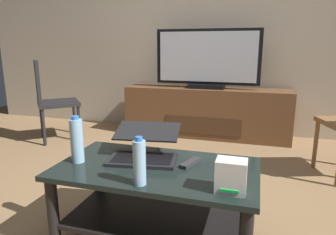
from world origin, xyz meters
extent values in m
plane|color=olive|center=(0.00, 0.00, 0.00)|extent=(7.68, 7.68, 0.00)
cube|color=#B2A38C|center=(0.00, 2.11, 1.40)|extent=(6.40, 0.12, 2.80)
cube|color=black|center=(0.14, -0.35, 0.44)|extent=(1.07, 0.59, 0.03)
cube|color=black|center=(0.14, -0.35, 0.16)|extent=(0.94, 0.52, 0.02)
cylinder|color=black|center=(-0.34, -0.60, 0.21)|extent=(0.06, 0.06, 0.42)
cylinder|color=black|center=(-0.34, -0.10, 0.21)|extent=(0.06, 0.06, 0.42)
cylinder|color=black|center=(0.63, -0.10, 0.21)|extent=(0.06, 0.06, 0.42)
cube|color=brown|center=(0.05, 1.79, 0.29)|extent=(1.96, 0.41, 0.59)
cube|color=#432A18|center=(0.05, 1.59, 0.18)|extent=(0.88, 0.01, 0.21)
cube|color=black|center=(0.05, 1.77, 0.61)|extent=(0.42, 0.20, 0.05)
cube|color=black|center=(0.05, 1.77, 0.95)|extent=(1.21, 0.04, 0.63)
cube|color=#B2B7C1|center=(0.05, 1.75, 0.95)|extent=(1.13, 0.01, 0.57)
cylinder|color=brown|center=(1.16, 1.07, 0.22)|extent=(0.04, 0.04, 0.44)
cube|color=black|center=(-1.58, 1.17, 0.43)|extent=(0.62, 0.62, 0.04)
cube|color=black|center=(-1.73, 1.04, 0.68)|extent=(0.30, 0.34, 0.49)
cylinder|color=black|center=(-1.31, 1.15, 0.21)|extent=(0.04, 0.04, 0.41)
cylinder|color=black|center=(-1.56, 1.44, 0.21)|extent=(0.04, 0.04, 0.41)
cylinder|color=black|center=(-1.59, 0.90, 0.21)|extent=(0.04, 0.04, 0.41)
cylinder|color=black|center=(-1.84, 1.19, 0.21)|extent=(0.04, 0.04, 0.41)
cube|color=black|center=(0.04, -0.29, 0.46)|extent=(0.41, 0.29, 0.02)
cube|color=black|center=(0.04, -0.29, 0.47)|extent=(0.35, 0.23, 0.00)
cube|color=black|center=(0.02, -0.15, 0.58)|extent=(0.41, 0.29, 0.06)
cube|color=silver|center=(0.02, -0.15, 0.58)|extent=(0.37, 0.25, 0.05)
cube|color=white|center=(0.55, -0.53, 0.52)|extent=(0.13, 0.10, 0.15)
cube|color=#19D84C|center=(0.55, -0.58, 0.48)|extent=(0.08, 0.00, 0.01)
cylinder|color=#99C6E5|center=(-0.30, -0.41, 0.57)|extent=(0.07, 0.07, 0.24)
cylinder|color=blue|center=(-0.30, -0.41, 0.70)|extent=(0.04, 0.04, 0.02)
cylinder|color=#99C6E5|center=(0.14, -0.57, 0.56)|extent=(0.06, 0.06, 0.21)
cylinder|color=blue|center=(0.14, -0.57, 0.67)|extent=(0.03, 0.03, 0.02)
cube|color=black|center=(0.51, -0.35, 0.46)|extent=(0.11, 0.16, 0.01)
cube|color=#2D2D30|center=(0.31, -0.27, 0.46)|extent=(0.09, 0.17, 0.02)
camera|label=1|loc=(0.64, -1.79, 1.08)|focal=32.56mm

